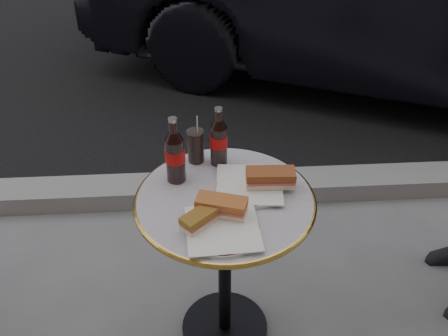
{
  "coord_description": "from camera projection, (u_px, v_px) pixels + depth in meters",
  "views": [
    {
      "loc": [
        -0.09,
        -1.3,
        1.82
      ],
      "look_at": [
        0.0,
        0.05,
        0.82
      ],
      "focal_mm": 40.0,
      "sensor_mm": 36.0,
      "label": 1
    }
  ],
  "objects": [
    {
      "name": "sandwich_left_b",
      "position": [
        221.0,
        207.0,
        1.59
      ],
      "size": [
        0.18,
        0.12,
        0.06
      ],
      "primitive_type": "cube",
      "rotation": [
        0.0,
        0.0,
        -0.3
      ],
      "color": "#B65F2E",
      "rests_on": "plate_left"
    },
    {
      "name": "bistro_table",
      "position": [
        225.0,
        271.0,
        1.91
      ],
      "size": [
        0.62,
        0.62,
        0.73
      ],
      "primitive_type": null,
      "color": "#BAB2C4",
      "rests_on": "ground"
    },
    {
      "name": "plate_right",
      "position": [
        249.0,
        186.0,
        1.73
      ],
      "size": [
        0.29,
        0.29,
        0.01
      ],
      "primitive_type": "cylinder",
      "rotation": [
        0.0,
        0.0,
        -0.26
      ],
      "color": "silver",
      "rests_on": "bistro_table"
    },
    {
      "name": "sandwich_right",
      "position": [
        270.0,
        179.0,
        1.71
      ],
      "size": [
        0.17,
        0.09,
        0.06
      ],
      "primitive_type": "cube",
      "rotation": [
        0.0,
        0.0,
        -0.04
      ],
      "color": "brown",
      "rests_on": "plate_right"
    },
    {
      "name": "cola_glass",
      "position": [
        196.0,
        146.0,
        1.83
      ],
      "size": [
        0.08,
        0.08,
        0.13
      ],
      "primitive_type": "cylinder",
      "rotation": [
        0.0,
        0.0,
        -0.24
      ],
      "color": "black",
      "rests_on": "bistro_table"
    },
    {
      "name": "plate_left",
      "position": [
        223.0,
        230.0,
        1.55
      ],
      "size": [
        0.27,
        0.27,
        0.01
      ],
      "primitive_type": "cylinder",
      "rotation": [
        0.0,
        0.0,
        -0.13
      ],
      "color": "silver",
      "rests_on": "bistro_table"
    },
    {
      "name": "curb",
      "position": [
        214.0,
        189.0,
        2.82
      ],
      "size": [
        40.0,
        0.2,
        0.12
      ],
      "primitive_type": "cube",
      "color": "gray",
      "rests_on": "ground"
    },
    {
      "name": "ground",
      "position": [
        225.0,
        330.0,
        2.13
      ],
      "size": [
        80.0,
        80.0,
        0.0
      ],
      "primitive_type": "plane",
      "color": "slate",
      "rests_on": "ground"
    },
    {
      "name": "cola_bottle_right",
      "position": [
        219.0,
        136.0,
        1.79
      ],
      "size": [
        0.08,
        0.08,
        0.23
      ],
      "primitive_type": null,
      "rotation": [
        0.0,
        0.0,
        0.28
      ],
      "color": "black",
      "rests_on": "bistro_table"
    },
    {
      "name": "sandwich_left_a",
      "position": [
        201.0,
        219.0,
        1.55
      ],
      "size": [
        0.14,
        0.14,
        0.05
      ],
      "primitive_type": "cube",
      "rotation": [
        0.0,
        0.0,
        0.72
      ],
      "color": "brown",
      "rests_on": "plate_left"
    },
    {
      "name": "cola_bottle_left",
      "position": [
        175.0,
        150.0,
        1.7
      ],
      "size": [
        0.08,
        0.08,
        0.25
      ],
      "primitive_type": null,
      "rotation": [
        0.0,
        0.0,
        -0.22
      ],
      "color": "black",
      "rests_on": "bistro_table"
    }
  ]
}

